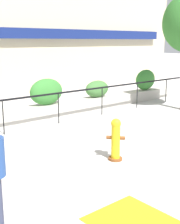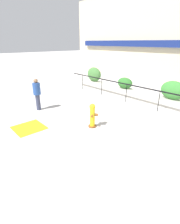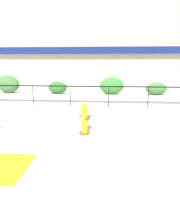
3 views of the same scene
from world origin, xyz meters
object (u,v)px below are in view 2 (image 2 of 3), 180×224
Objects in this scene: hedge_bush_1 at (125,83)px; fire_hydrant at (92,115)px; hedge_bush_0 at (94,74)px; hedge_bush_2 at (173,90)px; pedestrian at (37,92)px.

hedge_bush_1 reaches higher than fire_hydrant.
hedge_bush_0 is 6.47m from hedge_bush_2.
hedge_bush_1 is 0.67× the size of pedestrian.
pedestrian is at bearing -128.94° from hedge_bush_2.
hedge_bush_0 is at bearing 180.00° from hedge_bush_2.
hedge_bush_2 is 0.83× the size of pedestrian.
hedge_bush_0 is at bearing 136.71° from fire_hydrant.
hedge_bush_2 reaches higher than fire_hydrant.
fire_hydrant is 3.66m from pedestrian.
hedge_bush_2 is at bearing 76.95° from fire_hydrant.
hedge_bush_0 is 3.14m from hedge_bush_1.
hedge_bush_2 is at bearing 0.00° from hedge_bush_0.
fire_hydrant is at bearing -66.54° from hedge_bush_1.
hedge_bush_1 is 3.33m from hedge_bush_2.
pedestrian is (-3.54, -0.81, 0.44)m from fire_hydrant.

